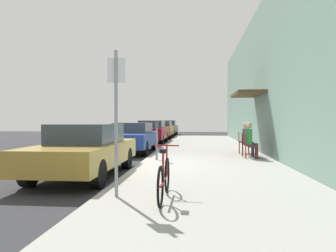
% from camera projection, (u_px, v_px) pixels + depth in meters
% --- Properties ---
extents(ground_plane, '(60.00, 60.00, 0.00)m').
position_uv_depth(ground_plane, '(138.00, 168.00, 9.54)').
color(ground_plane, '#2D2D30').
extents(sidewalk_slab, '(4.50, 32.00, 0.12)m').
position_uv_depth(sidewalk_slab, '(208.00, 159.00, 11.32)').
color(sidewalk_slab, '#9E9B93').
rests_on(sidewalk_slab, ground_plane).
extents(building_facade, '(1.40, 32.00, 6.49)m').
position_uv_depth(building_facade, '(276.00, 71.00, 11.04)').
color(building_facade, gray).
rests_on(building_facade, ground_plane).
extents(parked_car_0, '(1.80, 4.40, 1.38)m').
position_uv_depth(parked_car_0, '(86.00, 149.00, 8.13)').
color(parked_car_0, '#A58433').
rests_on(parked_car_0, ground_plane).
extents(parked_car_1, '(1.80, 4.40, 1.37)m').
position_uv_depth(parked_car_1, '(133.00, 137.00, 14.06)').
color(parked_car_1, navy).
rests_on(parked_car_1, ground_plane).
extents(parked_car_2, '(1.80, 4.40, 1.47)m').
position_uv_depth(parked_car_2, '(152.00, 131.00, 19.95)').
color(parked_car_2, maroon).
rests_on(parked_car_2, ground_plane).
extents(parked_car_3, '(1.80, 4.40, 1.40)m').
position_uv_depth(parked_car_3, '(162.00, 129.00, 25.54)').
color(parked_car_3, '#A58433').
rests_on(parked_car_3, ground_plane).
extents(parked_car_4, '(1.80, 4.40, 1.47)m').
position_uv_depth(parked_car_4, '(168.00, 128.00, 30.81)').
color(parked_car_4, '#47514C').
rests_on(parked_car_4, ground_plane).
extents(parking_meter, '(0.12, 0.10, 1.32)m').
position_uv_depth(parking_meter, '(157.00, 138.00, 10.55)').
color(parking_meter, slate).
rests_on(parking_meter, sidewalk_slab).
extents(street_sign, '(0.32, 0.06, 2.60)m').
position_uv_depth(street_sign, '(116.00, 111.00, 5.46)').
color(street_sign, gray).
rests_on(street_sign, sidewalk_slab).
extents(bicycle_0, '(0.46, 1.71, 0.90)m').
position_uv_depth(bicycle_0, '(164.00, 179.00, 5.28)').
color(bicycle_0, black).
rests_on(bicycle_0, sidewalk_slab).
extents(cafe_chair_0, '(0.50, 0.50, 0.87)m').
position_uv_depth(cafe_chair_0, '(249.00, 144.00, 10.99)').
color(cafe_chair_0, maroon).
rests_on(cafe_chair_0, sidewalk_slab).
extents(seated_patron_0, '(0.47, 0.41, 1.29)m').
position_uv_depth(seated_patron_0, '(251.00, 139.00, 10.97)').
color(seated_patron_0, '#232838').
rests_on(seated_patron_0, sidewalk_slab).
extents(cafe_chair_1, '(0.52, 0.52, 0.87)m').
position_uv_depth(cafe_chair_1, '(246.00, 143.00, 11.74)').
color(cafe_chair_1, maroon).
rests_on(cafe_chair_1, sidewalk_slab).
extents(seated_patron_1, '(0.48, 0.42, 1.29)m').
position_uv_depth(seated_patron_1, '(247.00, 138.00, 11.72)').
color(seated_patron_1, '#232838').
rests_on(seated_patron_1, sidewalk_slab).
extents(cafe_chair_2, '(0.49, 0.49, 0.87)m').
position_uv_depth(cafe_chair_2, '(242.00, 141.00, 12.69)').
color(cafe_chair_2, maroon).
rests_on(cafe_chair_2, sidewalk_slab).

